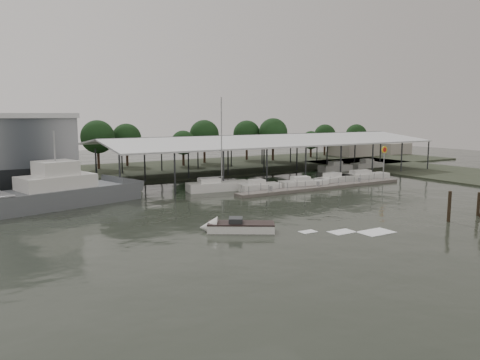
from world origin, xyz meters
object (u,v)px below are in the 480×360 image
grey_trawler (67,192)px  shell_fuel_sign (384,157)px  speedboat_underway (235,227)px  white_sailboat (218,186)px

grey_trawler → shell_fuel_sign: bearing=-22.4°
shell_fuel_sign → grey_trawler: size_ratio=0.31×
grey_trawler → speedboat_underway: bearing=-78.2°
grey_trawler → speedboat_underway: (10.36, -20.42, -1.19)m
shell_fuel_sign → grey_trawler: (-45.46, 5.74, -2.35)m
shell_fuel_sign → grey_trawler: 45.88m
grey_trawler → white_sailboat: 19.75m
grey_trawler → speedboat_underway: 22.93m
shell_fuel_sign → white_sailboat: 26.61m
shell_fuel_sign → white_sailboat: white_sailboat is taller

